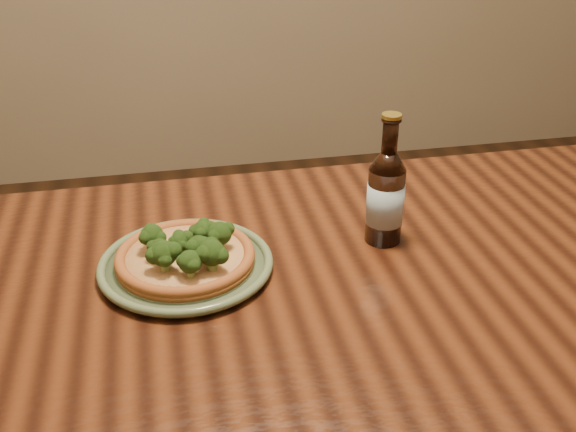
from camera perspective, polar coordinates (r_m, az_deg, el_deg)
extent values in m
cube|color=#421E0E|center=(1.02, 8.58, -7.29)|extent=(1.60, 0.90, 0.04)
cylinder|color=#556545|center=(1.05, -8.61, -4.28)|extent=(0.25, 0.25, 0.01)
torus|color=#556545|center=(1.05, -8.64, -3.96)|extent=(0.27, 0.27, 0.01)
torus|color=#556545|center=(1.05, -8.64, -4.00)|extent=(0.21, 0.21, 0.01)
cylinder|color=brown|center=(1.04, -8.66, -3.73)|extent=(0.21, 0.21, 0.01)
torus|color=brown|center=(1.04, -8.69, -3.35)|extent=(0.21, 0.21, 0.02)
cylinder|color=#F0DB93|center=(1.04, -8.69, -3.35)|extent=(0.18, 0.18, 0.01)
sphere|color=#31541A|center=(1.05, -7.24, -1.29)|extent=(0.04, 0.04, 0.03)
sphere|color=#31541A|center=(1.03, -9.12, -2.11)|extent=(0.04, 0.04, 0.03)
sphere|color=#31541A|center=(1.03, -5.79, -1.48)|extent=(0.04, 0.04, 0.04)
sphere|color=#31541A|center=(1.02, -10.81, -2.70)|extent=(0.04, 0.04, 0.03)
sphere|color=#31541A|center=(1.04, -11.44, -1.61)|extent=(0.04, 0.04, 0.04)
sphere|color=#31541A|center=(0.98, -6.47, -3.12)|extent=(0.05, 0.05, 0.04)
sphere|color=#31541A|center=(0.99, -10.47, -3.15)|extent=(0.04, 0.04, 0.04)
sphere|color=#31541A|center=(0.97, -8.30, -3.85)|extent=(0.05, 0.05, 0.03)
sphere|color=#31541A|center=(1.01, -7.59, -2.56)|extent=(0.05, 0.05, 0.03)
cylinder|color=black|center=(1.10, 8.20, 0.89)|extent=(0.06, 0.06, 0.13)
cone|color=black|center=(1.07, 8.49, 4.63)|extent=(0.06, 0.06, 0.03)
cylinder|color=black|center=(1.05, 8.66, 6.77)|extent=(0.02, 0.02, 0.06)
torus|color=black|center=(1.04, 8.75, 8.03)|extent=(0.03, 0.03, 0.00)
cylinder|color=#A58C33|center=(1.04, 8.78, 8.38)|extent=(0.03, 0.03, 0.01)
cylinder|color=#A1B5C2|center=(1.10, 8.21, 1.09)|extent=(0.06, 0.06, 0.07)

